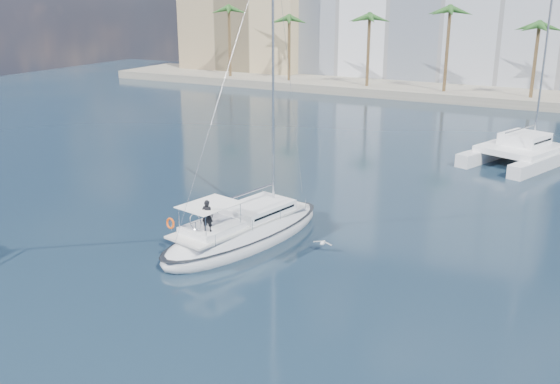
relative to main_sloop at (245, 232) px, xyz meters
The scene contains 8 objects.
ground 2.88m from the main_sloop, 17.58° to the right, with size 160.00×160.00×0.00m, color black.
quay 60.21m from the main_sloop, 87.44° to the left, with size 120.00×14.00×1.20m, color gray.
building_tan_left 79.36m from the main_sloop, 119.98° to the left, with size 22.00×14.00×22.00m, color tan.
palm_left 65.02m from the main_sloop, 119.15° to the left, with size 3.60×3.60×12.30m.
palm_centre 57.05m from the main_sloop, 87.26° to the left, with size 3.60×3.60×12.30m.
main_sloop is the anchor object (origin of this frame).
catamaran 29.28m from the main_sloop, 66.12° to the left, with size 9.57×13.09×17.21m.
seagull 4.79m from the main_sloop, ahead, with size 1.15×0.49×0.21m.
Camera 1 is at (15.21, -28.39, 14.00)m, focal length 40.00 mm.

